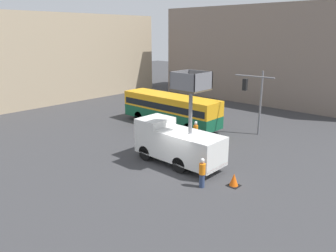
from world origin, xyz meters
name	(u,v)px	position (x,y,z in m)	size (l,w,h in m)	color
ground_plane	(176,172)	(0.00, 0.00, 0.00)	(120.00, 120.00, 0.00)	#38383A
building_backdrop_side	(272,54)	(26.96, 6.73, 5.98)	(10.00, 28.00, 11.96)	gray
utility_truck	(177,141)	(1.16, 0.87, 1.62)	(2.35, 6.40, 6.44)	silver
city_bus	(170,108)	(7.98, 7.67, 1.75)	(2.59, 10.46, 2.95)	#145638
traffic_light_pole	(255,94)	(9.85, -0.14, 3.83)	(3.60, 3.34, 5.62)	slate
road_worker_near_truck	(202,173)	(-0.56, -2.55, 0.91)	(0.38, 0.38, 1.82)	navy
road_worker_directing	(196,132)	(5.42, 2.59, 0.94)	(0.38, 0.38, 1.87)	navy
traffic_cone_near_truck	(234,180)	(0.85, -3.85, 0.37)	(0.69, 0.69, 0.78)	black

